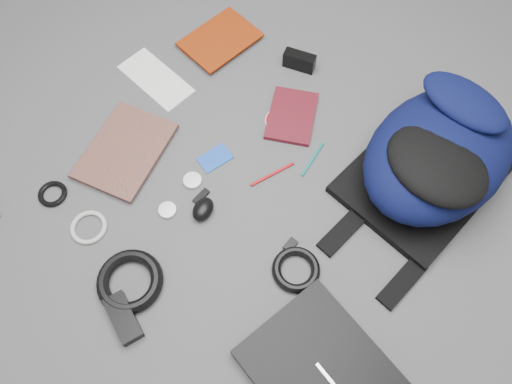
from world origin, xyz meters
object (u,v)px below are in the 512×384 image
Objects in this scene: textbook_red at (202,26)px; comic_book at (95,139)px; compact_camera at (299,61)px; mouse at (203,209)px; power_brick at (123,318)px; dvd_case at (292,116)px; laptop at (324,375)px; backpack at (439,153)px.

textbook_red is 0.52m from comic_book.
compact_camera is 1.36× the size of mouse.
mouse is 0.33m from power_brick.
comic_book is at bearing -159.80° from dvd_case.
mouse is at bearing -116.59° from dvd_case.
laptop is 0.91m from compact_camera.
laptop is at bearing -73.96° from dvd_case.
compact_camera is at bearing 119.30° from power_brick.
mouse is (-0.48, 0.16, 0.00)m from laptop.
laptop is 0.49m from power_brick.
textbook_red is at bearing 158.05° from laptop.
compact_camera reaches higher than power_brick.
backpack is 7.23× the size of mouse.
backpack is at bearing -15.08° from dvd_case.
power_brick reaches higher than textbook_red.
comic_book is at bearing -77.03° from textbook_red.
compact_camera is (0.34, 0.05, 0.01)m from textbook_red.
laptop is at bearing -76.26° from backpack.
laptop is 1.12m from textbook_red.
dvd_case is 0.39m from mouse.
textbook_red is (-0.90, 0.67, -0.00)m from laptop.
comic_book is 2.80× the size of compact_camera.
comic_book is 2.23× the size of power_brick.
comic_book reaches higher than dvd_case.
dvd_case is at bearing 144.93° from laptop.
dvd_case is at bearing 32.25° from comic_book.
textbook_red is at bearing 173.96° from compact_camera.
compact_camera is (-0.55, 0.72, 0.01)m from laptop.
laptop reaches higher than power_brick.
laptop is at bearing -26.38° from textbook_red.
backpack is 2.25× the size of textbook_red.
mouse is at bearing 117.30° from power_brick.
textbook_red is 3.21× the size of mouse.
dvd_case is 1.90× the size of compact_camera.
backpack is at bearing 17.50° from comic_book.
laptop is 0.51m from mouse.
power_brick reaches higher than dvd_case.
power_brick is (0.44, -0.84, 0.00)m from textbook_red.
backpack is at bearing 6.75° from textbook_red.
backpack is 0.52m from compact_camera.
laptop is 3.56× the size of compact_camera.
textbook_red is 2.36× the size of compact_camera.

